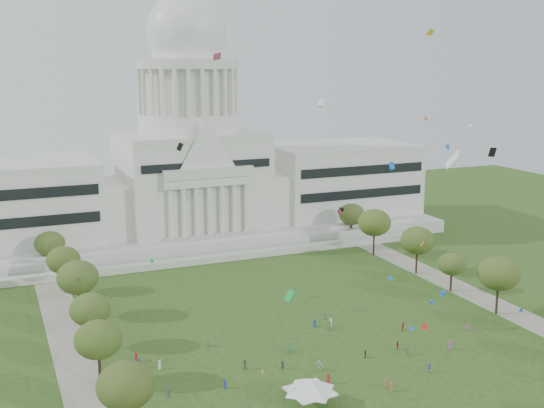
# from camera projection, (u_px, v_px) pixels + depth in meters

# --- Properties ---
(ground) EXTENTS (400.00, 400.00, 0.00)m
(ground) POSITION_uv_depth(u_px,v_px,m) (368.00, 380.00, 123.56)
(ground) COLOR #2B4A18
(ground) RESTS_ON ground
(capitol) EXTENTS (160.00, 64.50, 91.30)m
(capitol) POSITION_uv_depth(u_px,v_px,m) (190.00, 169.00, 221.44)
(capitol) COLOR beige
(capitol) RESTS_ON ground
(path_left) EXTENTS (8.00, 160.00, 0.04)m
(path_left) POSITION_uv_depth(u_px,v_px,m) (75.00, 359.00, 132.42)
(path_left) COLOR gray
(path_left) RESTS_ON ground
(path_right) EXTENTS (8.00, 160.00, 0.04)m
(path_right) POSITION_uv_depth(u_px,v_px,m) (474.00, 295.00, 168.83)
(path_right) COLOR gray
(path_right) RESTS_ON ground
(row_tree_l_1) EXTENTS (8.86, 8.86, 12.59)m
(row_tree_l_1) POSITION_uv_depth(u_px,v_px,m) (126.00, 386.00, 102.33)
(row_tree_l_1) COLOR black
(row_tree_l_1) RESTS_ON ground
(row_tree_l_2) EXTENTS (8.42, 8.42, 11.97)m
(row_tree_l_2) POSITION_uv_depth(u_px,v_px,m) (98.00, 340.00, 120.34)
(row_tree_l_2) COLOR black
(row_tree_l_2) RESTS_ON ground
(row_tree_r_2) EXTENTS (9.55, 9.55, 13.58)m
(row_tree_r_2) POSITION_uv_depth(u_px,v_px,m) (499.00, 273.00, 154.06)
(row_tree_r_2) COLOR black
(row_tree_r_2) RESTS_ON ground
(row_tree_l_3) EXTENTS (8.12, 8.12, 11.55)m
(row_tree_l_3) POSITION_uv_depth(u_px,v_px,m) (90.00, 310.00, 135.75)
(row_tree_l_3) COLOR black
(row_tree_l_3) RESTS_ON ground
(row_tree_r_3) EXTENTS (7.01, 7.01, 9.98)m
(row_tree_r_3) POSITION_uv_depth(u_px,v_px,m) (452.00, 264.00, 170.06)
(row_tree_r_3) COLOR black
(row_tree_r_3) RESTS_ON ground
(row_tree_l_4) EXTENTS (9.29, 9.29, 13.21)m
(row_tree_l_4) POSITION_uv_depth(u_px,v_px,m) (78.00, 277.00, 152.20)
(row_tree_l_4) COLOR black
(row_tree_l_4) RESTS_ON ground
(row_tree_r_4) EXTENTS (9.19, 9.19, 13.06)m
(row_tree_r_4) POSITION_uv_depth(u_px,v_px,m) (417.00, 241.00, 183.77)
(row_tree_r_4) COLOR black
(row_tree_r_4) RESTS_ON ground
(row_tree_l_5) EXTENTS (8.33, 8.33, 11.85)m
(row_tree_l_5) POSITION_uv_depth(u_px,v_px,m) (63.00, 260.00, 168.74)
(row_tree_l_5) COLOR black
(row_tree_l_5) RESTS_ON ground
(row_tree_r_5) EXTENTS (9.82, 9.82, 13.96)m
(row_tree_r_5) POSITION_uv_depth(u_px,v_px,m) (374.00, 223.00, 201.33)
(row_tree_r_5) COLOR black
(row_tree_r_5) RESTS_ON ground
(row_tree_l_6) EXTENTS (8.19, 8.19, 11.64)m
(row_tree_l_6) POSITION_uv_depth(u_px,v_px,m) (50.00, 244.00, 184.49)
(row_tree_l_6) COLOR black
(row_tree_l_6) RESTS_ON ground
(row_tree_r_6) EXTENTS (8.42, 8.42, 11.97)m
(row_tree_r_6) POSITION_uv_depth(u_px,v_px,m) (352.00, 214.00, 218.75)
(row_tree_r_6) COLOR black
(row_tree_r_6) RESTS_ON ground
(event_tent) EXTENTS (10.58, 10.58, 5.38)m
(event_tent) POSITION_uv_depth(u_px,v_px,m) (310.00, 385.00, 112.96)
(event_tent) COLOR #4C4C4C
(event_tent) RESTS_ON ground
(person_0) EXTENTS (0.98, 0.93, 1.68)m
(person_0) POSITION_uv_depth(u_px,v_px,m) (469.00, 327.00, 146.29)
(person_0) COLOR #994C8C
(person_0) RESTS_ON ground
(person_2) EXTENTS (0.97, 0.97, 1.75)m
(person_2) POSITION_uv_depth(u_px,v_px,m) (403.00, 327.00, 146.04)
(person_2) COLOR #B21E1E
(person_2) RESTS_ON ground
(person_3) EXTENTS (0.67, 1.27, 1.96)m
(person_3) POSITION_uv_depth(u_px,v_px,m) (407.00, 351.00, 133.89)
(person_3) COLOR #33723F
(person_3) RESTS_ON ground
(person_4) EXTENTS (0.75, 1.03, 1.57)m
(person_4) POSITION_uv_depth(u_px,v_px,m) (365.00, 354.00, 132.89)
(person_4) COLOR #26262B
(person_4) RESTS_ON ground
(person_5) EXTENTS (1.73, 1.87, 1.98)m
(person_5) POSITION_uv_depth(u_px,v_px,m) (319.00, 366.00, 127.26)
(person_5) COLOR silver
(person_5) RESTS_ON ground
(person_8) EXTENTS (0.92, 0.58, 1.88)m
(person_8) POSITION_uv_depth(u_px,v_px,m) (244.00, 364.00, 127.91)
(person_8) COLOR #33723F
(person_8) RESTS_ON ground
(person_9) EXTENTS (1.22, 1.19, 1.74)m
(person_9) POSITION_uv_depth(u_px,v_px,m) (430.00, 368.00, 126.42)
(person_9) COLOR navy
(person_9) RESTS_ON ground
(person_10) EXTENTS (0.70, 1.11, 1.79)m
(person_10) POSITION_uv_depth(u_px,v_px,m) (398.00, 345.00, 136.59)
(person_10) COLOR #B21E1E
(person_10) RESTS_ON ground
(distant_crowd) EXTENTS (64.65, 37.26, 1.92)m
(distant_crowd) POSITION_uv_depth(u_px,v_px,m) (277.00, 357.00, 131.17)
(distant_crowd) COLOR silver
(distant_crowd) RESTS_ON ground
(kite_swarm) EXTENTS (82.91, 104.23, 67.19)m
(kite_swarm) POSITION_uv_depth(u_px,v_px,m) (365.00, 218.00, 126.92)
(kite_swarm) COLOR orange
(kite_swarm) RESTS_ON ground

